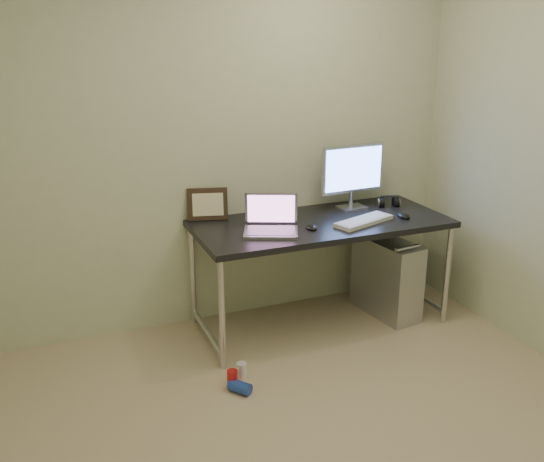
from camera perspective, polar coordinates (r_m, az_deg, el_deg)
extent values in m
cube|color=beige|center=(4.06, -5.66, 8.15)|extent=(3.50, 0.02, 2.50)
cube|color=black|center=(4.08, 4.65, 0.69)|extent=(1.71, 0.75, 0.04)
cylinder|color=silver|center=(3.64, -4.73, -7.92)|extent=(0.04, 0.04, 0.71)
cylinder|color=silver|center=(4.23, -7.49, -4.15)|extent=(0.04, 0.04, 0.71)
cylinder|color=silver|center=(4.36, 16.15, -4.04)|extent=(0.04, 0.04, 0.71)
cylinder|color=silver|center=(4.86, 11.37, -1.31)|extent=(0.04, 0.04, 0.71)
cylinder|color=silver|center=(4.06, -6.08, -9.44)|extent=(0.04, 0.67, 0.04)
cylinder|color=silver|center=(4.71, 13.38, -5.73)|extent=(0.04, 0.67, 0.04)
cube|color=#BABBBF|center=(4.44, 10.73, -4.30)|extent=(0.31, 0.56, 0.56)
cylinder|color=#B3B4BB|center=(4.16, 12.61, -1.55)|extent=(0.20, 0.05, 0.03)
cylinder|color=#B3B4BB|center=(4.51, 9.44, 0.23)|extent=(0.20, 0.05, 0.03)
cylinder|color=black|center=(4.66, 7.85, -1.40)|extent=(0.01, 0.16, 0.69)
cylinder|color=black|center=(4.70, 8.92, -1.56)|extent=(0.02, 0.11, 0.71)
cylinder|color=red|center=(3.59, -3.74, -13.78)|extent=(0.08, 0.08, 0.11)
cylinder|color=white|center=(3.67, -2.87, -13.06)|extent=(0.08, 0.08, 0.11)
cylinder|color=#213FA8|center=(3.56, -3.04, -14.46)|extent=(0.14, 0.15, 0.07)
cube|color=#B3B4BB|center=(3.80, -0.12, -0.12)|extent=(0.40, 0.35, 0.02)
cube|color=slate|center=(3.80, -0.12, 0.03)|extent=(0.35, 0.30, 0.00)
cube|color=gray|center=(3.90, -0.08, 2.13)|extent=(0.33, 0.18, 0.22)
cube|color=#7E4B77|center=(3.89, -0.03, 2.10)|extent=(0.29, 0.15, 0.19)
cube|color=#B3B4BB|center=(4.38, 7.51, 2.21)|extent=(0.20, 0.15, 0.01)
cylinder|color=#B3B4BB|center=(4.38, 7.43, 3.03)|extent=(0.03, 0.03, 0.11)
cube|color=#B3B4BB|center=(4.31, 7.60, 5.85)|extent=(0.49, 0.06, 0.34)
cube|color=#5F87FC|center=(4.30, 7.73, 5.80)|extent=(0.45, 0.03, 0.29)
cube|color=silver|center=(4.06, 8.64, 0.94)|extent=(0.46, 0.28, 0.03)
ellipsoid|color=black|center=(4.22, 12.30, 1.51)|extent=(0.09, 0.13, 0.04)
ellipsoid|color=black|center=(3.90, 3.72, 0.45)|extent=(0.08, 0.11, 0.04)
cylinder|color=black|center=(4.45, 10.29, 2.57)|extent=(0.06, 0.10, 0.09)
cylinder|color=black|center=(4.50, 11.47, 2.70)|extent=(0.06, 0.10, 0.09)
cube|color=black|center=(4.46, 10.92, 3.24)|extent=(0.12, 0.05, 0.01)
cube|color=black|center=(4.08, -6.10, 2.54)|extent=(0.28, 0.14, 0.22)
cylinder|color=silver|center=(4.13, -1.71, 1.94)|extent=(0.01, 0.01, 0.09)
cylinder|color=silver|center=(4.12, -1.72, 2.69)|extent=(0.05, 0.04, 0.04)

